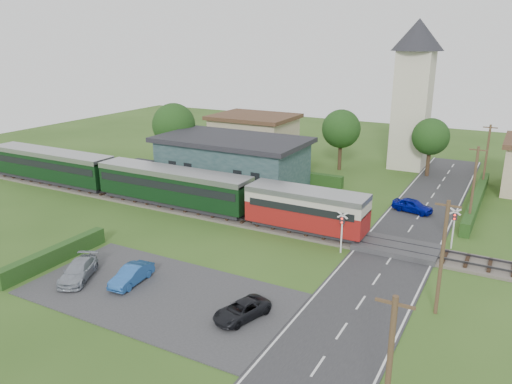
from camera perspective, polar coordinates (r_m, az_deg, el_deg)
The scene contains 31 objects.
ground at distance 41.02m, azimuth 1.34°, elevation -4.96°, with size 120.00×120.00×0.00m, color #2D4C19.
railway_track at distance 42.64m, azimuth 2.58°, elevation -3.92°, with size 76.00×3.20×0.49m.
road at distance 37.90m, azimuth 15.03°, elevation -7.50°, with size 6.00×70.00×0.05m, color #28282B.
car_park at distance 32.69m, azimuth -10.96°, elevation -11.35°, with size 17.00×9.00×0.08m, color #333335.
crossing_deck at distance 39.61m, azimuth 15.76°, elevation -6.13°, with size 6.20×3.40×0.45m, color #333335.
platform at distance 50.00m, azimuth -6.13°, elevation -0.63°, with size 30.00×3.00×0.45m, color gray.
equipment_hut at distance 54.37m, azimuth -13.16°, elevation 2.15°, with size 2.30×2.30×2.55m.
station_building at distance 54.00m, azimuth -2.74°, elevation 3.53°, with size 16.00×9.00×5.30m.
train at distance 49.56m, azimuth -12.38°, elevation 1.25°, with size 43.20×2.90×3.40m.
church_tower at distance 63.23m, azimuth 17.61°, elevation 11.71°, with size 6.00×6.00×17.60m.
house_west at distance 68.28m, azimuth -0.23°, elevation 6.55°, with size 10.80×8.80×5.50m.
hedge_carpark at distance 38.71m, azimuth -22.06°, elevation -6.75°, with size 0.80×9.00×1.20m, color #193814.
hedge_roadside at distance 52.08m, azimuth 23.88°, elevation -0.89°, with size 0.80×18.00×1.20m, color #193814.
hedge_station at distance 58.28m, azimuth -0.41°, elevation 2.51°, with size 22.00×0.80×1.30m, color #193814.
tree_a at distance 61.47m, azimuth -9.37°, elevation 7.57°, with size 5.20×5.20×8.00m.
tree_b at distance 60.90m, azimuth 9.71°, elevation 7.12°, with size 4.60×4.60×7.34m.
tree_c at distance 60.51m, azimuth 19.34°, elevation 5.97°, with size 4.20×4.20×6.78m.
utility_pole_a at distance 20.03m, azimuth 14.87°, elevation -19.89°, with size 1.40×0.22×7.00m.
utility_pole_b at distance 30.40m, azimuth 20.49°, elevation -6.94°, with size 1.40×0.22×7.00m.
utility_pole_c at distance 45.49m, azimuth 23.60°, elevation 0.64°, with size 1.40×0.22×7.00m.
utility_pole_d at distance 57.14m, azimuth 24.83°, elevation 3.66°, with size 1.40×0.22×7.00m.
crossing_signal_near at distance 37.59m, azimuth 9.80°, elevation -3.85°, with size 0.84×0.28×3.28m.
crossing_signal_far at distance 40.64m, azimuth 21.70°, elevation -3.23°, with size 0.84×0.28×3.28m.
streetlamp_west at distance 67.78m, azimuth -7.52°, elevation 6.54°, with size 0.30×0.30×5.15m.
streetlamp_east at distance 62.08m, azimuth 26.79°, elevation 3.83°, with size 0.30×0.30×5.15m.
car_on_road at distance 48.20m, azimuth 17.46°, elevation -1.48°, with size 1.48×3.68×1.25m, color #020B8A.
car_park_blue at distance 34.03m, azimuth -14.05°, elevation -9.18°, with size 1.24×3.55×1.17m, color #215299.
car_park_silver at distance 35.61m, azimuth -19.65°, elevation -8.47°, with size 1.66×4.08×1.18m, color #9097A3.
car_park_dark at distance 29.37m, azimuth -1.66°, elevation -13.35°, with size 1.65×3.58×0.99m, color black.
pedestrian_near at distance 44.69m, azimuth 2.94°, elevation -1.25°, with size 0.65×0.42×1.77m, color gray.
pedestrian_far at distance 52.57m, azimuth -10.02°, elevation 1.45°, with size 0.93×0.73×1.92m, color gray.
Camera 1 is at (17.29, -33.79, 15.55)m, focal length 35.00 mm.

